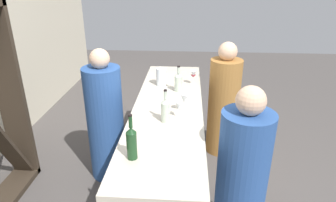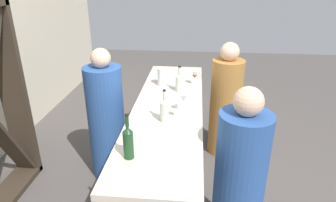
{
  "view_description": "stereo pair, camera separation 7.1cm",
  "coord_description": "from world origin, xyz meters",
  "px_view_note": "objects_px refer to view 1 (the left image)",
  "views": [
    {
      "loc": [
        -2.62,
        -0.18,
        2.16
      ],
      "look_at": [
        0.0,
        0.0,
        1.02
      ],
      "focal_mm": 32.05,
      "sensor_mm": 36.0,
      "label": 1
    },
    {
      "loc": [
        -2.61,
        -0.25,
        2.16
      ],
      "look_at": [
        0.0,
        0.0,
        1.02
      ],
      "focal_mm": 32.05,
      "sensor_mm": 36.0,
      "label": 2
    }
  ],
  "objects_px": {
    "wine_bottle_leftmost_olive_green": "(132,142)",
    "wine_glass_near_right": "(179,107)",
    "wine_bottle_second_left_clear_pale": "(166,110)",
    "wine_glass_near_center": "(184,99)",
    "person_center_guest": "(241,181)",
    "water_pitcher": "(161,77)",
    "wine_bottle_center_clear_pale": "(178,82)",
    "wine_glass_near_left": "(193,75)",
    "person_left_guest": "(224,104)",
    "person_right_guest": "(105,122)"
  },
  "relations": [
    {
      "from": "water_pitcher",
      "to": "person_center_guest",
      "type": "xyz_separation_m",
      "value": [
        -1.26,
        -0.74,
        -0.41
      ]
    },
    {
      "from": "wine_glass_near_center",
      "to": "person_center_guest",
      "type": "distance_m",
      "value": 0.86
    },
    {
      "from": "wine_glass_near_left",
      "to": "water_pitcher",
      "type": "distance_m",
      "value": 0.36
    },
    {
      "from": "wine_glass_near_right",
      "to": "person_left_guest",
      "type": "xyz_separation_m",
      "value": [
        1.04,
        -0.52,
        -0.42
      ]
    },
    {
      "from": "water_pitcher",
      "to": "wine_glass_near_left",
      "type": "bearing_deg",
      "value": -81.46
    },
    {
      "from": "wine_bottle_center_clear_pale",
      "to": "person_right_guest",
      "type": "height_order",
      "value": "person_right_guest"
    },
    {
      "from": "wine_bottle_second_left_clear_pale",
      "to": "wine_bottle_center_clear_pale",
      "type": "height_order",
      "value": "wine_bottle_second_left_clear_pale"
    },
    {
      "from": "wine_glass_near_center",
      "to": "person_left_guest",
      "type": "distance_m",
      "value": 1.12
    },
    {
      "from": "wine_bottle_leftmost_olive_green",
      "to": "person_right_guest",
      "type": "distance_m",
      "value": 1.28
    },
    {
      "from": "wine_bottle_leftmost_olive_green",
      "to": "wine_bottle_second_left_clear_pale",
      "type": "xyz_separation_m",
      "value": [
        0.57,
        -0.19,
        -0.02
      ]
    },
    {
      "from": "wine_glass_near_left",
      "to": "wine_glass_near_center",
      "type": "height_order",
      "value": "wine_glass_near_center"
    },
    {
      "from": "person_center_guest",
      "to": "wine_bottle_leftmost_olive_green",
      "type": "bearing_deg",
      "value": 28.02
    },
    {
      "from": "wine_glass_near_center",
      "to": "person_left_guest",
      "type": "relative_size",
      "value": 0.12
    },
    {
      "from": "wine_glass_near_left",
      "to": "water_pitcher",
      "type": "relative_size",
      "value": 0.82
    },
    {
      "from": "wine_bottle_center_clear_pale",
      "to": "wine_glass_near_center",
      "type": "xyz_separation_m",
      "value": [
        -0.52,
        -0.07,
        0.02
      ]
    },
    {
      "from": "wine_bottle_second_left_clear_pale",
      "to": "wine_bottle_center_clear_pale",
      "type": "distance_m",
      "value": 0.72
    },
    {
      "from": "wine_bottle_leftmost_olive_green",
      "to": "person_left_guest",
      "type": "xyz_separation_m",
      "value": [
        1.69,
        -0.82,
        -0.45
      ]
    },
    {
      "from": "wine_bottle_leftmost_olive_green",
      "to": "wine_bottle_center_clear_pale",
      "type": "bearing_deg",
      "value": -11.81
    },
    {
      "from": "wine_glass_near_center",
      "to": "person_right_guest",
      "type": "bearing_deg",
      "value": 69.17
    },
    {
      "from": "wine_glass_near_center",
      "to": "wine_glass_near_right",
      "type": "height_order",
      "value": "wine_glass_near_center"
    },
    {
      "from": "wine_bottle_leftmost_olive_green",
      "to": "water_pitcher",
      "type": "xyz_separation_m",
      "value": [
        1.46,
        -0.07,
        -0.03
      ]
    },
    {
      "from": "wine_glass_near_right",
      "to": "person_left_guest",
      "type": "distance_m",
      "value": 1.24
    },
    {
      "from": "wine_bottle_second_left_clear_pale",
      "to": "person_center_guest",
      "type": "height_order",
      "value": "person_center_guest"
    },
    {
      "from": "wine_glass_near_center",
      "to": "wine_glass_near_right",
      "type": "bearing_deg",
      "value": 159.73
    },
    {
      "from": "wine_glass_near_center",
      "to": "wine_bottle_center_clear_pale",
      "type": "bearing_deg",
      "value": 7.95
    },
    {
      "from": "wine_bottle_center_clear_pale",
      "to": "person_left_guest",
      "type": "height_order",
      "value": "person_left_guest"
    },
    {
      "from": "wine_bottle_leftmost_olive_green",
      "to": "person_center_guest",
      "type": "bearing_deg",
      "value": -76.01
    },
    {
      "from": "wine_glass_near_right",
      "to": "person_right_guest",
      "type": "height_order",
      "value": "person_right_guest"
    },
    {
      "from": "wine_bottle_second_left_clear_pale",
      "to": "wine_glass_near_right",
      "type": "height_order",
      "value": "wine_bottle_second_left_clear_pale"
    },
    {
      "from": "wine_glass_near_left",
      "to": "person_center_guest",
      "type": "distance_m",
      "value": 1.43
    },
    {
      "from": "wine_glass_near_right",
      "to": "wine_bottle_leftmost_olive_green",
      "type": "bearing_deg",
      "value": 155.39
    },
    {
      "from": "wine_bottle_leftmost_olive_green",
      "to": "water_pitcher",
      "type": "relative_size",
      "value": 1.71
    },
    {
      "from": "wine_glass_near_left",
      "to": "wine_glass_near_right",
      "type": "height_order",
      "value": "wine_glass_near_left"
    },
    {
      "from": "wine_bottle_leftmost_olive_green",
      "to": "person_center_guest",
      "type": "distance_m",
      "value": 0.94
    },
    {
      "from": "wine_bottle_second_left_clear_pale",
      "to": "person_left_guest",
      "type": "distance_m",
      "value": 1.35
    },
    {
      "from": "person_right_guest",
      "to": "wine_glass_near_right",
      "type": "bearing_deg",
      "value": -41.29
    },
    {
      "from": "person_center_guest",
      "to": "person_right_guest",
      "type": "xyz_separation_m",
      "value": [
        0.89,
        1.31,
        0.01
      ]
    },
    {
      "from": "wine_glass_near_center",
      "to": "person_center_guest",
      "type": "relative_size",
      "value": 0.12
    },
    {
      "from": "wine_bottle_second_left_clear_pale",
      "to": "wine_bottle_leftmost_olive_green",
      "type": "bearing_deg",
      "value": 161.58
    },
    {
      "from": "wine_glass_near_left",
      "to": "wine_bottle_center_clear_pale",
      "type": "bearing_deg",
      "value": 144.74
    },
    {
      "from": "wine_glass_near_right",
      "to": "person_center_guest",
      "type": "height_order",
      "value": "person_center_guest"
    },
    {
      "from": "wine_bottle_leftmost_olive_green",
      "to": "wine_glass_near_right",
      "type": "distance_m",
      "value": 0.71
    },
    {
      "from": "person_left_guest",
      "to": "person_center_guest",
      "type": "relative_size",
      "value": 0.99
    },
    {
      "from": "wine_bottle_center_clear_pale",
      "to": "person_left_guest",
      "type": "xyz_separation_m",
      "value": [
        0.4,
        -0.55,
        -0.42
      ]
    },
    {
      "from": "wine_bottle_leftmost_olive_green",
      "to": "wine_glass_near_left",
      "type": "xyz_separation_m",
      "value": [
        1.51,
        -0.43,
        -0.02
      ]
    },
    {
      "from": "wine_bottle_leftmost_olive_green",
      "to": "person_center_guest",
      "type": "height_order",
      "value": "person_center_guest"
    },
    {
      "from": "wine_bottle_center_clear_pale",
      "to": "wine_glass_near_right",
      "type": "bearing_deg",
      "value": -177.58
    },
    {
      "from": "wine_bottle_center_clear_pale",
      "to": "water_pitcher",
      "type": "xyz_separation_m",
      "value": [
        0.17,
        0.2,
        -0.01
      ]
    },
    {
      "from": "wine_bottle_leftmost_olive_green",
      "to": "wine_glass_near_left",
      "type": "relative_size",
      "value": 2.1
    },
    {
      "from": "wine_glass_near_center",
      "to": "wine_glass_near_right",
      "type": "xyz_separation_m",
      "value": [
        -0.12,
        0.05,
        -0.03
      ]
    }
  ]
}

